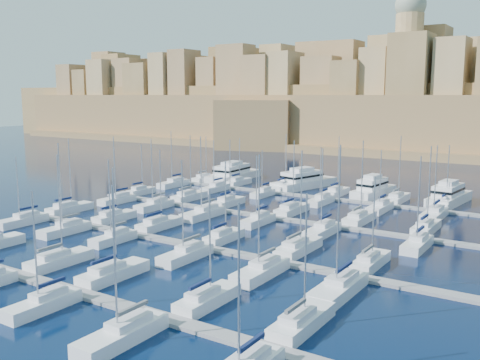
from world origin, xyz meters
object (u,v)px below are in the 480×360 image
Objects in this scene: motor_yacht_c at (373,189)px; motor_yacht_d at (449,196)px; motor_yacht_b at (303,181)px; motor_yacht_a at (233,174)px; sailboat_2 at (59,260)px; sailboat_4 at (207,299)px.

motor_yacht_c is 15.60m from motor_yacht_d.
motor_yacht_b is 1.19× the size of motor_yacht_d.
sailboat_2 is at bearing -73.95° from motor_yacht_a.
motor_yacht_a is at bearing 106.05° from sailboat_2.
sailboat_4 is at bearing -0.42° from sailboat_2.
motor_yacht_b is (-24.05, 70.96, 1.00)m from sailboat_4.
motor_yacht_a is at bearing 122.03° from sailboat_4.
sailboat_4 reaches higher than motor_yacht_a.
sailboat_2 is 24.19m from sailboat_4.
motor_yacht_c is at bearing -177.46° from motor_yacht_d.
motor_yacht_a is (-20.50, 71.25, 0.97)m from sailboat_2.
sailboat_2 is 71.17m from motor_yacht_c.
sailboat_2 reaches higher than sailboat_4.
sailboat_4 reaches higher than motor_yacht_d.
motor_yacht_d is at bearing 2.54° from motor_yacht_c.
sailboat_2 is 1.01× the size of motor_yacht_c.
sailboat_2 is at bearing 179.58° from sailboat_4.
motor_yacht_b is 1.30× the size of motor_yacht_c.
motor_yacht_b is (20.64, -0.47, -0.00)m from motor_yacht_a.
motor_yacht_b is at bearing -1.29° from motor_yacht_a.
motor_yacht_d is (9.42, 69.71, 1.00)m from sailboat_4.
motor_yacht_a is at bearing 178.71° from motor_yacht_b.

